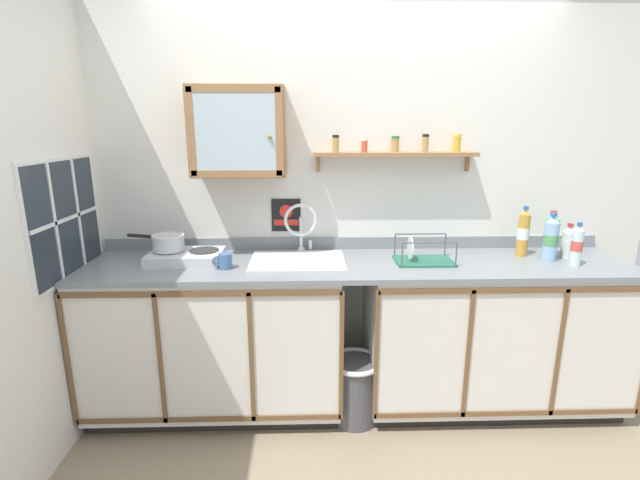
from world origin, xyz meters
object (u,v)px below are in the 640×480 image
(sink, at_px, (298,263))
(mug, at_px, (225,261))
(dish_rack, at_px, (422,258))
(hot_plate_stove, at_px, (186,257))
(bottle_juice_amber_3, at_px, (523,233))
(bottle_water_clear_4, at_px, (577,246))
(saucepan, at_px, (168,242))
(bottle_water_blue_2, at_px, (551,239))
(bottle_opaque_white_1, at_px, (568,242))
(wall_cabinet, at_px, (239,132))
(trash_bin, at_px, (355,388))
(bottle_soda_green_0, at_px, (551,236))
(warning_sign, at_px, (286,215))

(sink, distance_m, mug, 0.44)
(dish_rack, bearing_deg, sink, 176.23)
(hot_plate_stove, bearing_deg, mug, -28.18)
(bottle_juice_amber_3, xyz_separation_m, bottle_water_clear_4, (0.22, -0.22, -0.03))
(saucepan, distance_m, bottle_water_blue_2, 2.30)
(bottle_opaque_white_1, relative_size, bottle_water_clear_4, 0.84)
(bottle_water_clear_4, bearing_deg, dish_rack, 173.51)
(wall_cabinet, bearing_deg, dish_rack, -9.35)
(dish_rack, xyz_separation_m, trash_bin, (-0.41, -0.15, -0.77))
(bottle_opaque_white_1, relative_size, bottle_juice_amber_3, 0.68)
(bottle_juice_amber_3, distance_m, trash_bin, 1.42)
(wall_cabinet, bearing_deg, saucepan, -165.45)
(bottle_water_blue_2, relative_size, mug, 2.60)
(bottle_opaque_white_1, height_order, wall_cabinet, wall_cabinet)
(bottle_juice_amber_3, xyz_separation_m, wall_cabinet, (-1.74, 0.06, 0.61))
(wall_cabinet, bearing_deg, bottle_soda_green_0, -2.16)
(hot_plate_stove, bearing_deg, bottle_water_blue_2, -0.91)
(bottle_water_clear_4, xyz_separation_m, wall_cabinet, (-1.96, 0.28, 0.64))
(saucepan, height_order, dish_rack, saucepan)
(dish_rack, xyz_separation_m, wall_cabinet, (-1.09, 0.18, 0.73))
(sink, bearing_deg, mug, -161.18)
(bottle_soda_green_0, bearing_deg, bottle_juice_amber_3, 176.23)
(bottle_juice_amber_3, xyz_separation_m, warning_sign, (-1.48, 0.20, 0.08))
(bottle_soda_green_0, relative_size, dish_rack, 0.84)
(sink, relative_size, bottle_water_clear_4, 2.19)
(bottle_water_blue_2, bearing_deg, dish_rack, -179.31)
(hot_plate_stove, distance_m, bottle_opaque_white_1, 2.34)
(bottle_opaque_white_1, bearing_deg, dish_rack, -175.54)
(bottle_juice_amber_3, bearing_deg, bottle_water_clear_4, -45.27)
(bottle_water_blue_2, bearing_deg, bottle_soda_green_0, 61.67)
(hot_plate_stove, distance_m, warning_sign, 0.68)
(bottle_opaque_white_1, bearing_deg, saucepan, -179.87)
(bottle_juice_amber_3, bearing_deg, bottle_opaque_white_1, -9.85)
(hot_plate_stove, xyz_separation_m, bottle_soda_green_0, (2.24, 0.06, 0.10))
(bottle_opaque_white_1, height_order, trash_bin, bottle_opaque_white_1)
(warning_sign, bearing_deg, saucepan, -160.45)
(bottle_opaque_white_1, xyz_separation_m, warning_sign, (-1.74, 0.24, 0.13))
(sink, bearing_deg, hot_plate_stove, -179.57)
(sink, height_order, wall_cabinet, wall_cabinet)
(sink, bearing_deg, bottle_water_blue_2, -1.50)
(bottle_water_blue_2, xyz_separation_m, trash_bin, (-1.18, -0.16, -0.89))
(bottle_soda_green_0, relative_size, bottle_opaque_white_1, 1.33)
(hot_plate_stove, height_order, bottle_opaque_white_1, bottle_opaque_white_1)
(saucepan, relative_size, warning_sign, 1.71)
(bottle_water_blue_2, height_order, bottle_water_clear_4, bottle_water_blue_2)
(bottle_soda_green_0, bearing_deg, hot_plate_stove, -178.39)
(bottle_soda_green_0, xyz_separation_m, bottle_juice_amber_3, (-0.17, 0.01, 0.02))
(warning_sign, bearing_deg, bottle_opaque_white_1, -7.92)
(saucepan, distance_m, wall_cabinet, 0.78)
(hot_plate_stove, relative_size, bottle_opaque_white_1, 2.01)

